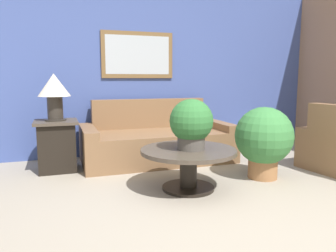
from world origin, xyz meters
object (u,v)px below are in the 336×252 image
(table_lamp, at_px, (54,90))
(potted_plant_on_table, at_px, (191,123))
(couch_main, at_px, (156,142))
(coffee_table, at_px, (188,160))
(side_table, at_px, (57,145))
(potted_plant_floor, at_px, (264,139))

(table_lamp, relative_size, potted_plant_on_table, 1.12)
(couch_main, distance_m, potted_plant_on_table, 1.40)
(coffee_table, xyz_separation_m, side_table, (-1.29, 1.20, 0.01))
(couch_main, relative_size, potted_plant_on_table, 3.98)
(potted_plant_floor, bearing_deg, coffee_table, -174.80)
(couch_main, height_order, potted_plant_floor, couch_main)
(coffee_table, xyz_separation_m, potted_plant_on_table, (0.02, -0.03, 0.39))
(potted_plant_on_table, relative_size, potted_plant_floor, 0.62)
(couch_main, distance_m, coffee_table, 1.30)
(side_table, bearing_deg, coffee_table, -42.90)
(coffee_table, height_order, potted_plant_floor, potted_plant_floor)
(table_lamp, xyz_separation_m, potted_plant_on_table, (1.31, -1.23, -0.31))
(side_table, relative_size, potted_plant_on_table, 1.22)
(coffee_table, distance_m, table_lamp, 1.90)
(table_lamp, bearing_deg, coffee_table, -42.90)
(couch_main, relative_size, side_table, 3.25)
(couch_main, xyz_separation_m, table_lamp, (-1.34, -0.10, 0.75))
(coffee_table, xyz_separation_m, table_lamp, (-1.29, 1.20, 0.70))
(table_lamp, distance_m, potted_plant_on_table, 1.82)
(couch_main, height_order, side_table, couch_main)
(side_table, distance_m, potted_plant_floor, 2.53)
(couch_main, distance_m, potted_plant_floor, 1.54)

